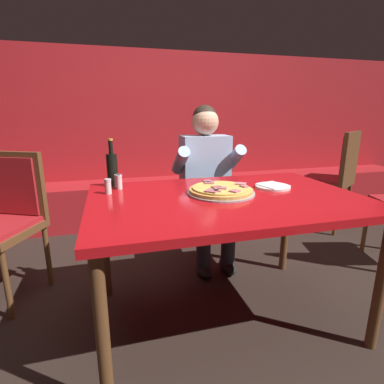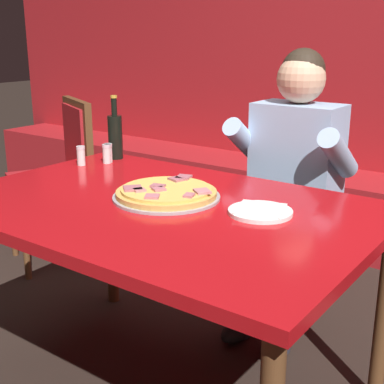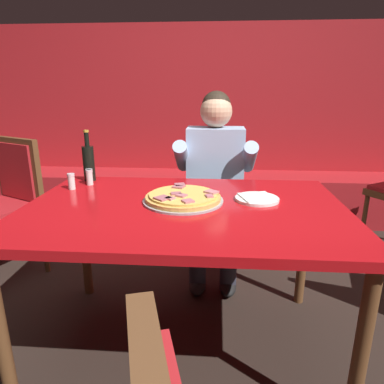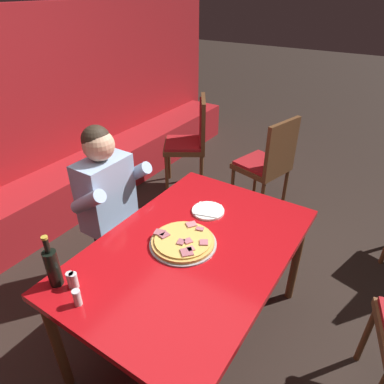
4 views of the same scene
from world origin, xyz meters
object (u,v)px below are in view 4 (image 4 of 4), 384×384
at_px(diner_seated_blue_shirt, 116,206).
at_px(shaker_black_pepper, 77,298).
at_px(main_dining_table, 192,256).
at_px(beer_bottle, 53,267).
at_px(shaker_red_pepper_flakes, 71,280).
at_px(dining_chair_far_right, 192,138).
at_px(dining_chair_side_aisle, 269,160).
at_px(pizza, 183,241).
at_px(plate_white_paper, 208,211).
at_px(shaker_parmesan, 74,281).

bearing_deg(diner_seated_blue_shirt, shaker_black_pepper, -146.35).
xyz_separation_m(main_dining_table, beer_bottle, (-0.59, 0.41, 0.18)).
bearing_deg(shaker_red_pepper_flakes, dining_chair_far_right, 18.77).
bearing_deg(dining_chair_side_aisle, pizza, -175.28).
height_order(beer_bottle, diner_seated_blue_shirt, diner_seated_blue_shirt).
height_order(plate_white_paper, dining_chair_far_right, dining_chair_far_right).
bearing_deg(dining_chair_far_right, beer_bottle, -163.25).
distance_m(main_dining_table, plate_white_paper, 0.37).
height_order(pizza, plate_white_paper, pizza).
bearing_deg(shaker_red_pepper_flakes, dining_chair_side_aisle, -3.55).
relative_size(shaker_red_pepper_flakes, dining_chair_side_aisle, 0.09).
bearing_deg(plate_white_paper, beer_bottle, 161.87).
relative_size(pizza, shaker_parmesan, 4.44).
height_order(shaker_black_pepper, dining_chair_side_aisle, dining_chair_side_aisle).
bearing_deg(shaker_parmesan, beer_bottle, 109.68).
height_order(pizza, shaker_red_pepper_flakes, shaker_red_pepper_flakes).
bearing_deg(shaker_parmesan, plate_white_paper, -13.23).
bearing_deg(pizza, main_dining_table, -78.66).
xyz_separation_m(pizza, shaker_red_pepper_flakes, (-0.56, 0.27, 0.02)).
bearing_deg(main_dining_table, shaker_red_pepper_flakes, 149.77).
height_order(shaker_red_pepper_flakes, shaker_black_pepper, same).
distance_m(shaker_black_pepper, dining_chair_far_right, 2.45).
relative_size(plate_white_paper, shaker_parmesan, 2.44).
xyz_separation_m(beer_bottle, dining_chair_far_right, (2.25, 0.68, -0.28)).
distance_m(shaker_parmesan, shaker_black_pepper, 0.11).
height_order(beer_bottle, shaker_parmesan, beer_bottle).
relative_size(dining_chair_side_aisle, dining_chair_far_right, 0.97).
bearing_deg(main_dining_table, dining_chair_far_right, 33.23).
bearing_deg(diner_seated_blue_shirt, pizza, -102.24).
relative_size(main_dining_table, dining_chair_far_right, 1.42).
distance_m(plate_white_paper, shaker_parmesan, 0.93).
bearing_deg(main_dining_table, shaker_parmesan, 150.74).
distance_m(pizza, shaker_red_pepper_flakes, 0.62).
xyz_separation_m(plate_white_paper, shaker_parmesan, (-0.90, 0.21, 0.03)).
distance_m(main_dining_table, dining_chair_side_aisle, 1.66).
relative_size(shaker_red_pepper_flakes, shaker_parmesan, 1.00).
bearing_deg(shaker_black_pepper, dining_chair_far_right, 20.80).
height_order(plate_white_paper, beer_bottle, beer_bottle).
bearing_deg(shaker_parmesan, main_dining_table, -29.26).
bearing_deg(shaker_red_pepper_flakes, diner_seated_blue_shirt, 29.33).
height_order(beer_bottle, dining_chair_far_right, beer_bottle).
distance_m(pizza, dining_chair_side_aisle, 1.67).
distance_m(diner_seated_blue_shirt, dining_chair_side_aisle, 1.61).
bearing_deg(shaker_black_pepper, beer_bottle, 81.02).
xyz_separation_m(plate_white_paper, shaker_black_pepper, (-0.97, 0.12, 0.03)).
xyz_separation_m(pizza, beer_bottle, (-0.58, 0.35, 0.09)).
distance_m(main_dining_table, dining_chair_far_right, 1.98).
distance_m(beer_bottle, shaker_red_pepper_flakes, 0.11).
height_order(pizza, dining_chair_side_aisle, dining_chair_side_aisle).
bearing_deg(shaker_black_pepper, diner_seated_blue_shirt, 33.65).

